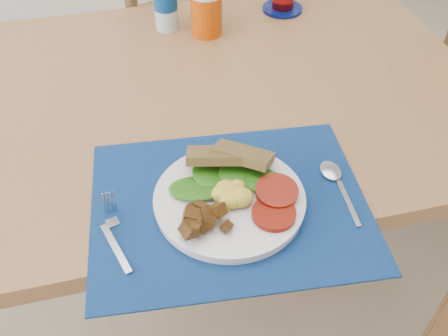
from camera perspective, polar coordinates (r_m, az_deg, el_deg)
The scene contains 8 objects.
ground at distance 1.60m, azimuth -1.76°, elevation -18.32°, with size 4.00×4.00×0.00m, color gray.
table at distance 1.20m, azimuth -4.53°, elevation 5.35°, with size 1.40×0.90×0.75m.
chair_far at distance 1.84m, azimuth -6.49°, elevation 18.03°, with size 0.60×0.59×1.25m.
placemat at distance 0.89m, azimuth 0.62°, elevation -4.15°, with size 0.49×0.38×0.00m, color black.
breakfast_plate at distance 0.87m, azimuth 0.36°, elevation -3.49°, with size 0.26×0.26×0.06m.
fork at distance 0.86m, azimuth -12.47°, elevation -7.11°, with size 0.04×0.16×0.00m.
spoon at distance 0.95m, azimuth 12.69°, elevation -1.51°, with size 0.04×0.17×0.00m.
juice_glass at distance 1.35m, azimuth -2.03°, elevation 17.24°, with size 0.08×0.08×0.11m, color #B93F04.
Camera 1 is at (-0.13, -0.73, 1.41)m, focal length 40.00 mm.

